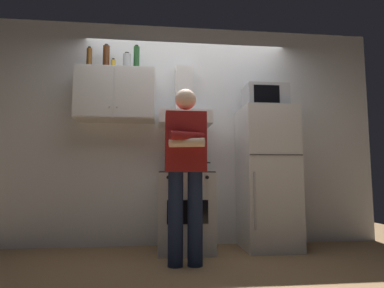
{
  "coord_description": "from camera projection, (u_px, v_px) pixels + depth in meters",
  "views": [
    {
      "loc": [
        -0.36,
        -3.32,
        0.8
      ],
      "look_at": [
        0.0,
        0.0,
        1.15
      ],
      "focal_mm": 29.87,
      "sensor_mm": 36.0,
      "label": 1
    }
  ],
  "objects": [
    {
      "name": "bottle_canister_steel",
      "position": [
        127.0,
        62.0,
        3.74
      ],
      "size": [
        0.09,
        0.09,
        0.21
      ],
      "color": "#B2B5BA",
      "rests_on": "upper_cabinet"
    },
    {
      "name": "cooking_pot",
      "position": [
        198.0,
        166.0,
        3.48
      ],
      "size": [
        0.27,
        0.17,
        0.1
      ],
      "color": "#B7BABF",
      "rests_on": "stove_oven"
    },
    {
      "name": "refrigerator",
      "position": [
        267.0,
        177.0,
        3.67
      ],
      "size": [
        0.6,
        0.62,
        1.6
      ],
      "color": "silver",
      "rests_on": "ground_plane"
    },
    {
      "name": "ground_plane",
      "position": [
        192.0,
        256.0,
        3.24
      ],
      "size": [
        7.0,
        7.0,
        0.0
      ],
      "primitive_type": "plane",
      "color": "olive"
    },
    {
      "name": "bottle_rum_dark",
      "position": [
        106.0,
        58.0,
        3.76
      ],
      "size": [
        0.08,
        0.08,
        0.32
      ],
      "color": "#47230F",
      "rests_on": "upper_cabinet"
    },
    {
      "name": "bottle_spice_jar",
      "position": [
        113.0,
        65.0,
        3.74
      ],
      "size": [
        0.05,
        0.05,
        0.14
      ],
      "color": "gold",
      "rests_on": "upper_cabinet"
    },
    {
      "name": "stove_oven",
      "position": [
        185.0,
        211.0,
        3.53
      ],
      "size": [
        0.6,
        0.62,
        0.87
      ],
      "color": "silver",
      "rests_on": "ground_plane"
    },
    {
      "name": "microwave",
      "position": [
        265.0,
        98.0,
        3.79
      ],
      "size": [
        0.48,
        0.37,
        0.28
      ],
      "color": "#B7BABF",
      "rests_on": "refrigerator"
    },
    {
      "name": "person_standing",
      "position": [
        186.0,
        166.0,
        2.97
      ],
      "size": [
        0.38,
        0.33,
        1.64
      ],
      "color": "#192342",
      "rests_on": "ground_plane"
    },
    {
      "name": "back_wall_tiled",
      "position": [
        187.0,
        133.0,
        3.98
      ],
      "size": [
        4.8,
        0.1,
        2.7
      ],
      "primitive_type": "cube",
      "color": "white",
      "rests_on": "ground_plane"
    },
    {
      "name": "range_hood",
      "position": [
        184.0,
        110.0,
        3.78
      ],
      "size": [
        0.6,
        0.44,
        0.75
      ],
      "color": "white"
    },
    {
      "name": "upper_cabinet",
      "position": [
        116.0,
        95.0,
        3.7
      ],
      "size": [
        0.9,
        0.37,
        0.6
      ],
      "color": "silver"
    },
    {
      "name": "bottle_beer_brown",
      "position": [
        89.0,
        59.0,
        3.72
      ],
      "size": [
        0.06,
        0.06,
        0.27
      ],
      "color": "brown",
      "rests_on": "upper_cabinet"
    },
    {
      "name": "bottle_wine_green",
      "position": [
        136.0,
        59.0,
        3.78
      ],
      "size": [
        0.07,
        0.07,
        0.31
      ],
      "color": "#19471E",
      "rests_on": "upper_cabinet"
    }
  ]
}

